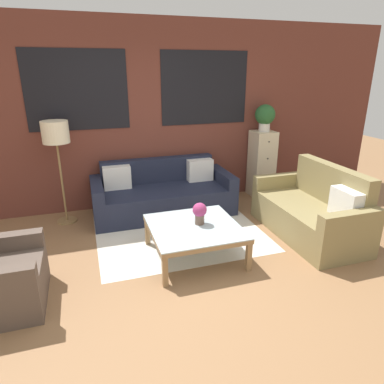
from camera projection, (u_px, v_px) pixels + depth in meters
The scene contains 10 objects.
ground_plane at pixel (195, 284), 3.52m from camera, with size 16.00×16.00×0.00m, color #8E6642.
wall_back_brick at pixel (145, 116), 5.22m from camera, with size 8.40×0.09×2.80m.
rug at pixel (180, 233), 4.61m from camera, with size 2.17×1.76×0.00m.
couch_dark at pixel (163, 195), 5.21m from camera, with size 2.08×0.88×0.78m.
settee_vintage at pixel (312, 213), 4.48m from camera, with size 0.80×1.62×0.92m.
coffee_table at pixel (194, 230), 3.92m from camera, with size 1.01×1.01×0.40m.
floor_lamp at pixel (56, 137), 4.55m from camera, with size 0.35×0.35×1.44m.
drawer_cabinet at pixel (262, 164), 5.83m from camera, with size 0.36×0.39×1.12m.
potted_plant at pixel (265, 116), 5.56m from camera, with size 0.33×0.33×0.43m.
flower_vase at pixel (200, 212), 3.91m from camera, with size 0.16×0.16×0.26m.
Camera 1 is at (-0.95, -2.83, 2.09)m, focal length 32.00 mm.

